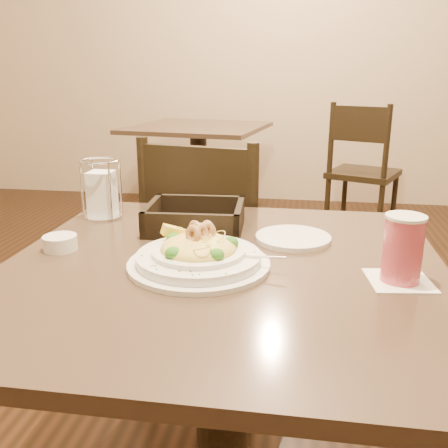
# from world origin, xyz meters

# --- Properties ---
(main_table) EXTENTS (0.90, 0.90, 0.75)m
(main_table) POSITION_xyz_m (0.00, 0.00, 0.51)
(main_table) COLOR black
(main_table) RESTS_ON ground
(background_table) EXTENTS (1.03, 1.03, 0.75)m
(background_table) POSITION_xyz_m (-0.59, 2.60, 0.51)
(background_table) COLOR black
(background_table) RESTS_ON ground
(dining_chair_near) EXTENTS (0.49, 0.49, 0.93)m
(dining_chair_near) POSITION_xyz_m (-0.14, 0.65, 0.50)
(dining_chair_near) COLOR black
(dining_chair_near) RESTS_ON ground
(dining_chair_far) EXTENTS (0.55, 0.55, 0.93)m
(dining_chair_far) POSITION_xyz_m (0.56, 2.47, 0.50)
(dining_chair_far) COLOR black
(dining_chair_far) RESTS_ON ground
(pasta_bowl) EXTENTS (0.32, 0.29, 0.09)m
(pasta_bowl) POSITION_xyz_m (-0.05, -0.02, 0.77)
(pasta_bowl) COLOR white
(pasta_bowl) RESTS_ON main_table
(drink_glass) EXTENTS (0.13, 0.13, 0.13)m
(drink_glass) POSITION_xyz_m (0.34, -0.03, 0.81)
(drink_glass) COLOR white
(drink_glass) RESTS_ON main_table
(bread_basket) EXTENTS (0.24, 0.20, 0.06)m
(bread_basket) POSITION_xyz_m (-0.10, 0.22, 0.77)
(bread_basket) COLOR black
(bread_basket) RESTS_ON main_table
(napkin_caddy) EXTENTS (0.10, 0.10, 0.16)m
(napkin_caddy) POSITION_xyz_m (-0.37, 0.29, 0.81)
(napkin_caddy) COLOR silver
(napkin_caddy) RESTS_ON main_table
(side_plate) EXTENTS (0.23, 0.23, 0.01)m
(side_plate) POSITION_xyz_m (0.14, 0.17, 0.75)
(side_plate) COLOR white
(side_plate) RESTS_ON main_table
(butter_ramekin) EXTENTS (0.08, 0.08, 0.03)m
(butter_ramekin) POSITION_xyz_m (-0.37, 0.03, 0.76)
(butter_ramekin) COLOR white
(butter_ramekin) RESTS_ON main_table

